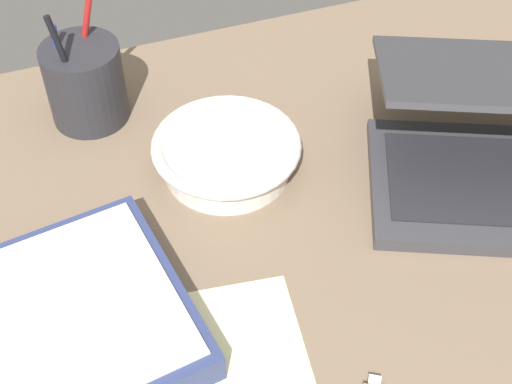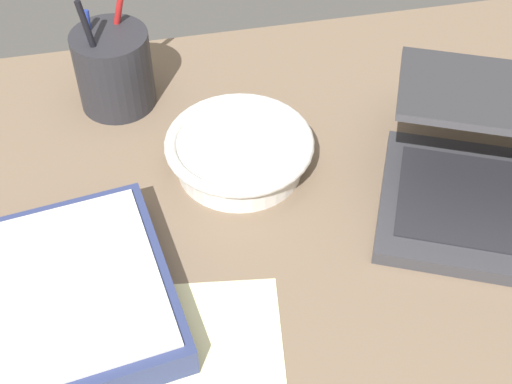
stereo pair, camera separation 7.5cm
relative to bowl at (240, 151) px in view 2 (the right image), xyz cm
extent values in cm
cube|color=#75604C|center=(-2.16, -20.57, -3.74)|extent=(140.00, 100.00, 2.00)
cylinder|color=silver|center=(0.00, 0.00, -0.67)|extent=(15.18, 15.18, 4.14)
torus|color=silver|center=(0.00, 0.00, 1.40)|extent=(17.86, 17.86, 1.43)
cylinder|color=#28282D|center=(-13.43, 15.98, 2.54)|extent=(9.93, 9.93, 10.55)
cylinder|color=black|center=(-15.09, 13.81, 6.05)|extent=(3.07, 2.55, 15.51)
cylinder|color=#233899|center=(-16.02, 16.84, 4.38)|extent=(1.54, 3.01, 12.21)
cylinder|color=#B21E1E|center=(-12.62, 18.58, 5.95)|extent=(4.60, 2.00, 15.12)
cube|color=silver|center=(-21.06, -16.76, 1.17)|extent=(21.60, 23.63, 0.30)
camera|label=1|loc=(-18.26, -59.56, 58.14)|focal=50.00mm
camera|label=2|loc=(-11.09, -61.64, 58.14)|focal=50.00mm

